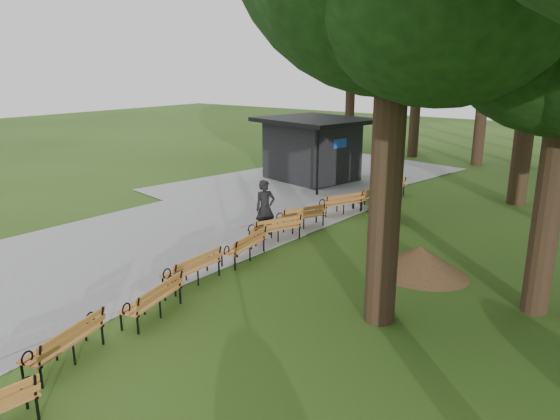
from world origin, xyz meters
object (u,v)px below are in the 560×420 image
Objects in this scene: bench_3 at (192,268)px; bench_9 at (387,188)px; kiosk at (312,149)px; dirt_mound at (420,260)px; bench_5 at (275,228)px; bench_7 at (340,203)px; bench_8 at (369,196)px; bench_6 at (300,216)px; bench_1 at (64,342)px; bench_4 at (244,246)px; bench_2 at (152,299)px; lamp_post at (310,142)px; person at (265,208)px.

bench_9 is (-0.11, 11.72, 0.00)m from bench_3.
dirt_mound is (9.33, -8.52, -1.16)m from kiosk.
bench_7 is at bearing -157.70° from bench_5.
bench_8 is (4.84, -2.97, -1.12)m from kiosk.
bench_5 is 1.00× the size of bench_6.
bench_3 is at bearing 175.60° from bench_1.
dirt_mound is 5.06m from bench_4.
bench_5 is at bearing -51.06° from kiosk.
bench_2 is at bearing 0.98° from bench_4.
kiosk is 8.35m from bench_6.
lamp_post reaches higher than bench_8.
kiosk reaches higher than dirt_mound.
lamp_post is 11.54m from dirt_mound.
bench_9 is at bearing 170.97° from bench_4.
bench_5 reaches higher than dirt_mound.
dirt_mound is 8.75m from bench_9.
dirt_mound is 9.22m from bench_1.
bench_3 is (-0.85, 4.17, 0.00)m from bench_1.
bench_2 is at bearing 169.01° from bench_1.
bench_2 and bench_9 have the same top height.
bench_3 is at bearing 7.39° from bench_8.
bench_4 is at bearing 6.80° from bench_8.
bench_6 is (-1.18, 7.61, 0.00)m from bench_2.
bench_4 reaches higher than dirt_mound.
lamp_post is 14.49m from bench_2.
bench_8 is at bearing 168.42° from bench_2.
dirt_mound is at bearing 46.46° from bench_8.
kiosk is 1.40m from lamp_post.
bench_2 is at bearing -57.51° from kiosk.
kiosk is 2.63× the size of bench_5.
kiosk reaches higher than bench_8.
bench_3 is 1.00× the size of bench_5.
bench_1 is at bearing -140.03° from person.
bench_1 is 1.00× the size of bench_7.
bench_8 is (4.21, -1.84, -1.67)m from lamp_post.
bench_6 is 1.00× the size of bench_8.
bench_7 is (0.03, 4.12, 0.00)m from bench_5.
bench_3 is 4.10m from bench_5.
lamp_post is 16.72m from bench_1.
bench_2 is (-3.86, -6.16, 0.03)m from dirt_mound.
bench_2 and bench_5 have the same top height.
bench_7 is 3.53m from bench_9.
bench_1 is at bearing -0.92° from bench_4.
person reaches higher than bench_4.
bench_4 and bench_8 have the same top height.
bench_1 is 1.00× the size of bench_3.
kiosk is at bearing 119.33° from lamp_post.
bench_6 is at bearing 9.52° from person.
person is at bearing 14.35° from bench_7.
person is 0.66× the size of lamp_post.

